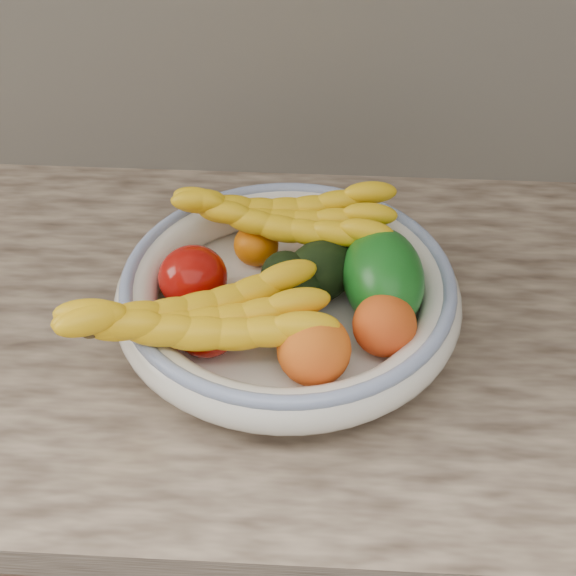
# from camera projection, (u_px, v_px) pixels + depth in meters

# --- Properties ---
(kitchen_counter) EXTENTS (2.44, 0.66, 1.40)m
(kitchen_counter) POSITION_uv_depth(u_px,v_px,m) (289.00, 523.00, 1.33)
(kitchen_counter) COLOR brown
(kitchen_counter) RESTS_ON ground
(fruit_bowl) EXTENTS (0.39, 0.39, 0.08)m
(fruit_bowl) POSITION_uv_depth(u_px,v_px,m) (288.00, 296.00, 0.99)
(fruit_bowl) COLOR silver
(fruit_bowl) RESTS_ON kitchen_counter
(clementine_back_left) EXTENTS (0.06, 0.06, 0.05)m
(clementine_back_left) POSITION_uv_depth(u_px,v_px,m) (256.00, 245.00, 1.05)
(clementine_back_left) COLOR orange
(clementine_back_left) RESTS_ON fruit_bowl
(clementine_back_right) EXTENTS (0.06, 0.06, 0.04)m
(clementine_back_right) POSITION_uv_depth(u_px,v_px,m) (318.00, 227.00, 1.08)
(clementine_back_right) COLOR orange
(clementine_back_right) RESTS_ON fruit_bowl
(tomato_left) EXTENTS (0.10, 0.10, 0.07)m
(tomato_left) POSITION_uv_depth(u_px,v_px,m) (193.00, 277.00, 1.00)
(tomato_left) COLOR #A00C07
(tomato_left) RESTS_ON fruit_bowl
(tomato_near_left) EXTENTS (0.09, 0.09, 0.07)m
(tomato_near_left) POSITION_uv_depth(u_px,v_px,m) (206.00, 324.00, 0.94)
(tomato_near_left) COLOR #A90700
(tomato_near_left) RESTS_ON fruit_bowl
(avocado_center) EXTENTS (0.10, 0.11, 0.07)m
(avocado_center) POSITION_uv_depth(u_px,v_px,m) (291.00, 285.00, 0.98)
(avocado_center) COLOR black
(avocado_center) RESTS_ON fruit_bowl
(avocado_right) EXTENTS (0.12, 0.12, 0.07)m
(avocado_right) POSITION_uv_depth(u_px,v_px,m) (320.00, 271.00, 1.00)
(avocado_right) COLOR black
(avocado_right) RESTS_ON fruit_bowl
(green_mango) EXTENTS (0.14, 0.15, 0.12)m
(green_mango) POSITION_uv_depth(u_px,v_px,m) (383.00, 277.00, 0.98)
(green_mango) COLOR #0F5314
(green_mango) RESTS_ON fruit_bowl
(peach_front) EXTENTS (0.08, 0.08, 0.08)m
(peach_front) POSITION_uv_depth(u_px,v_px,m) (314.00, 349.00, 0.90)
(peach_front) COLOR orange
(peach_front) RESTS_ON fruit_bowl
(peach_right) EXTENTS (0.07, 0.07, 0.07)m
(peach_right) POSITION_uv_depth(u_px,v_px,m) (384.00, 325.00, 0.93)
(peach_right) COLOR orange
(peach_right) RESTS_ON fruit_bowl
(banana_bunch_back) EXTENTS (0.28, 0.12, 0.08)m
(banana_bunch_back) POSITION_uv_depth(u_px,v_px,m) (283.00, 222.00, 1.03)
(banana_bunch_back) COLOR yellow
(banana_bunch_back) RESTS_ON fruit_bowl
(banana_bunch_front) EXTENTS (0.32, 0.20, 0.08)m
(banana_bunch_front) POSITION_uv_depth(u_px,v_px,m) (197.00, 325.00, 0.91)
(banana_bunch_front) COLOR yellow
(banana_bunch_front) RESTS_ON fruit_bowl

